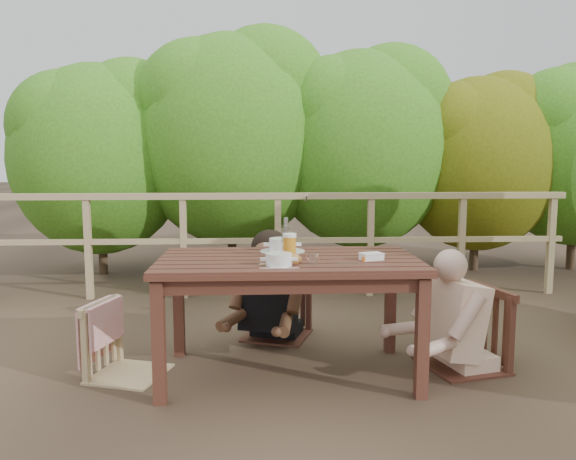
{
  "coord_description": "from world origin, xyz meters",
  "views": [
    {
      "loc": [
        -0.17,
        -3.34,
        1.33
      ],
      "look_at": [
        0.0,
        0.05,
        0.9
      ],
      "focal_mm": 35.04,
      "sensor_mm": 36.0,
      "label": 1
    }
  ],
  "objects_px": {
    "chair_far": "(277,276)",
    "bottle": "(286,238)",
    "table": "(288,318)",
    "soup_far": "(283,246)",
    "woman": "(277,254)",
    "diner_right": "(469,270)",
    "tumbler": "(313,260)",
    "butter_tub": "(371,258)",
    "bread_roll": "(291,260)",
    "soup_near": "(279,261)",
    "chair_right": "(464,294)",
    "beer_glass": "(290,247)",
    "chair_left": "(127,308)"
  },
  "relations": [
    {
      "from": "chair_far",
      "to": "bottle",
      "type": "distance_m",
      "value": 0.8
    },
    {
      "from": "table",
      "to": "soup_far",
      "type": "bearing_deg",
      "value": 95.8
    },
    {
      "from": "woman",
      "to": "diner_right",
      "type": "distance_m",
      "value": 1.39
    },
    {
      "from": "diner_right",
      "to": "tumbler",
      "type": "bearing_deg",
      "value": 91.54
    },
    {
      "from": "bottle",
      "to": "butter_tub",
      "type": "bearing_deg",
      "value": -17.21
    },
    {
      "from": "bread_roll",
      "to": "butter_tub",
      "type": "xyz_separation_m",
      "value": [
        0.48,
        0.08,
        -0.01
      ]
    },
    {
      "from": "table",
      "to": "bottle",
      "type": "distance_m",
      "value": 0.49
    },
    {
      "from": "soup_near",
      "to": "bread_roll",
      "type": "distance_m",
      "value": 0.1
    },
    {
      "from": "tumbler",
      "to": "butter_tub",
      "type": "relative_size",
      "value": 0.59
    },
    {
      "from": "chair_right",
      "to": "soup_near",
      "type": "relative_size",
      "value": 3.82
    },
    {
      "from": "beer_glass",
      "to": "butter_tub",
      "type": "xyz_separation_m",
      "value": [
        0.48,
        -0.11,
        -0.05
      ]
    },
    {
      "from": "soup_far",
      "to": "butter_tub",
      "type": "bearing_deg",
      "value": -33.94
    },
    {
      "from": "table",
      "to": "chair_right",
      "type": "relative_size",
      "value": 1.62
    },
    {
      "from": "soup_near",
      "to": "bottle",
      "type": "relative_size",
      "value": 0.99
    },
    {
      "from": "woman",
      "to": "soup_near",
      "type": "distance_m",
      "value": 1.04
    },
    {
      "from": "bread_roll",
      "to": "bottle",
      "type": "height_order",
      "value": "bottle"
    },
    {
      "from": "chair_far",
      "to": "soup_near",
      "type": "height_order",
      "value": "chair_far"
    },
    {
      "from": "woman",
      "to": "bottle",
      "type": "bearing_deg",
      "value": 112.06
    },
    {
      "from": "soup_far",
      "to": "table",
      "type": "bearing_deg",
      "value": -84.2
    },
    {
      "from": "soup_far",
      "to": "bread_roll",
      "type": "relative_size",
      "value": 2.44
    },
    {
      "from": "soup_far",
      "to": "tumbler",
      "type": "height_order",
      "value": "soup_far"
    },
    {
      "from": "diner_right",
      "to": "butter_tub",
      "type": "xyz_separation_m",
      "value": [
        -0.66,
        -0.17,
        0.11
      ]
    },
    {
      "from": "chair_left",
      "to": "soup_near",
      "type": "height_order",
      "value": "chair_left"
    },
    {
      "from": "table",
      "to": "woman",
      "type": "distance_m",
      "value": 0.83
    },
    {
      "from": "diner_right",
      "to": "bottle",
      "type": "distance_m",
      "value": 1.18
    },
    {
      "from": "bread_roll",
      "to": "beer_glass",
      "type": "xyz_separation_m",
      "value": [
        -0.0,
        0.19,
        0.05
      ]
    },
    {
      "from": "soup_near",
      "to": "diner_right",
      "type": "bearing_deg",
      "value": 14.86
    },
    {
      "from": "chair_far",
      "to": "chair_right",
      "type": "relative_size",
      "value": 0.95
    },
    {
      "from": "diner_right",
      "to": "soup_far",
      "type": "bearing_deg",
      "value": 67.27
    },
    {
      "from": "soup_far",
      "to": "beer_glass",
      "type": "relative_size",
      "value": 1.82
    },
    {
      "from": "table",
      "to": "woman",
      "type": "xyz_separation_m",
      "value": [
        -0.05,
        0.78,
        0.27
      ]
    },
    {
      "from": "chair_left",
      "to": "bottle",
      "type": "height_order",
      "value": "bottle"
    },
    {
      "from": "woman",
      "to": "soup_far",
      "type": "xyz_separation_m",
      "value": [
        0.02,
        -0.53,
        0.14
      ]
    },
    {
      "from": "woman",
      "to": "tumbler",
      "type": "distance_m",
      "value": 1.02
    },
    {
      "from": "woman",
      "to": "tumbler",
      "type": "xyz_separation_m",
      "value": [
        0.18,
        -1.0,
        0.13
      ]
    },
    {
      "from": "chair_left",
      "to": "bread_roll",
      "type": "xyz_separation_m",
      "value": [
        0.99,
        -0.21,
        0.33
      ]
    },
    {
      "from": "diner_right",
      "to": "soup_far",
      "type": "relative_size",
      "value": 4.35
    },
    {
      "from": "chair_left",
      "to": "soup_far",
      "type": "bearing_deg",
      "value": -60.86
    },
    {
      "from": "soup_near",
      "to": "chair_left",
      "type": "bearing_deg",
      "value": 162.91
    },
    {
      "from": "soup_near",
      "to": "soup_far",
      "type": "bearing_deg",
      "value": 85.34
    },
    {
      "from": "chair_far",
      "to": "diner_right",
      "type": "distance_m",
      "value": 1.39
    },
    {
      "from": "table",
      "to": "butter_tub",
      "type": "xyz_separation_m",
      "value": [
        0.49,
        -0.09,
        0.39
      ]
    },
    {
      "from": "woman",
      "to": "soup_far",
      "type": "relative_size",
      "value": 4.3
    },
    {
      "from": "table",
      "to": "woman",
      "type": "bearing_deg",
      "value": 93.49
    },
    {
      "from": "chair_right",
      "to": "soup_near",
      "type": "bearing_deg",
      "value": -89.15
    },
    {
      "from": "beer_glass",
      "to": "chair_left",
      "type": "bearing_deg",
      "value": 178.66
    },
    {
      "from": "bread_roll",
      "to": "chair_left",
      "type": "bearing_deg",
      "value": 167.87
    },
    {
      "from": "beer_glass",
      "to": "soup_near",
      "type": "bearing_deg",
      "value": -105.8
    },
    {
      "from": "bread_roll",
      "to": "butter_tub",
      "type": "bearing_deg",
      "value": 9.54
    },
    {
      "from": "chair_left",
      "to": "table",
      "type": "bearing_deg",
      "value": -75.63
    }
  ]
}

